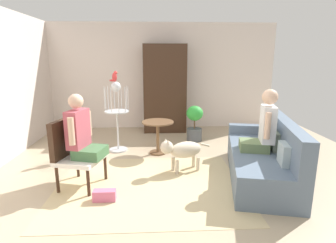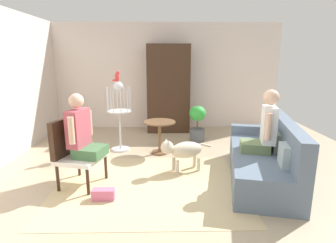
{
  "view_description": "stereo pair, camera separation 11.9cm",
  "coord_description": "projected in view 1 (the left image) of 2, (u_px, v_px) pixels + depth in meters",
  "views": [
    {
      "loc": [
        -0.1,
        -3.8,
        1.79
      ],
      "look_at": [
        0.1,
        0.02,
        0.89
      ],
      "focal_mm": 29.08,
      "sensor_mm": 36.0,
      "label": 1
    },
    {
      "loc": [
        0.02,
        -3.81,
        1.79
      ],
      "look_at": [
        0.1,
        0.02,
        0.89
      ],
      "focal_mm": 29.08,
      "sensor_mm": 36.0,
      "label": 2
    }
  ],
  "objects": [
    {
      "name": "round_end_table",
      "position": [
        158.0,
        131.0,
        5.14
      ],
      "size": [
        0.6,
        0.6,
        0.63
      ],
      "color": "brown",
      "rests_on": "ground"
    },
    {
      "name": "dog",
      "position": [
        182.0,
        150.0,
        4.33
      ],
      "size": [
        0.83,
        0.42,
        0.57
      ],
      "color": "beige",
      "rests_on": "ground"
    },
    {
      "name": "area_rug",
      "position": [
        149.0,
        185.0,
        3.9
      ],
      "size": [
        2.63,
        2.16,
        0.01
      ],
      "primitive_type": "cube",
      "color": "#C6B284",
      "rests_on": "ground"
    },
    {
      "name": "bird_cage_stand",
      "position": [
        117.0,
        112.0,
        5.22
      ],
      "size": [
        0.47,
        0.47,
        1.35
      ],
      "color": "silver",
      "rests_on": "ground"
    },
    {
      "name": "handbag",
      "position": [
        105.0,
        195.0,
        3.48
      ],
      "size": [
        0.29,
        0.12,
        0.14
      ],
      "primitive_type": "cube",
      "color": "#D8668C",
      "rests_on": "ground"
    },
    {
      "name": "back_wall",
      "position": [
        158.0,
        76.0,
        6.98
      ],
      "size": [
        5.97,
        0.12,
        2.65
      ],
      "primitive_type": "cube",
      "color": "silver",
      "rests_on": "ground"
    },
    {
      "name": "armoire_cabinet",
      "position": [
        165.0,
        89.0,
        6.65
      ],
      "size": [
        1.02,
        0.56,
        2.11
      ],
      "primitive_type": "cube",
      "color": "#382316",
      "rests_on": "ground"
    },
    {
      "name": "person_on_couch",
      "position": [
        264.0,
        126.0,
        3.99
      ],
      "size": [
        0.54,
        0.51,
        0.92
      ],
      "color": "#5D734A"
    },
    {
      "name": "parrot",
      "position": [
        115.0,
        76.0,
        5.07
      ],
      "size": [
        0.17,
        0.1,
        0.2
      ],
      "color": "red",
      "rests_on": "bird_cage_stand"
    },
    {
      "name": "ground_plane",
      "position": [
        162.0,
        179.0,
        4.11
      ],
      "size": [
        7.68,
        7.68,
        0.0
      ],
      "primitive_type": "plane",
      "color": "tan"
    },
    {
      "name": "couch",
      "position": [
        264.0,
        158.0,
        4.12
      ],
      "size": [
        1.28,
        2.21,
        0.9
      ],
      "color": "slate",
      "rests_on": "ground"
    },
    {
      "name": "armchair",
      "position": [
        73.0,
        148.0,
        3.81
      ],
      "size": [
        0.7,
        0.75,
        0.97
      ],
      "color": "#382316",
      "rests_on": "ground"
    },
    {
      "name": "potted_plant",
      "position": [
        195.0,
        122.0,
        5.94
      ],
      "size": [
        0.36,
        0.36,
        0.78
      ],
      "color": "#4C5156",
      "rests_on": "ground"
    },
    {
      "name": "person_on_armchair",
      "position": [
        82.0,
        133.0,
        3.72
      ],
      "size": [
        0.53,
        0.52,
        0.88
      ],
      "color": "#426E43"
    }
  ]
}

